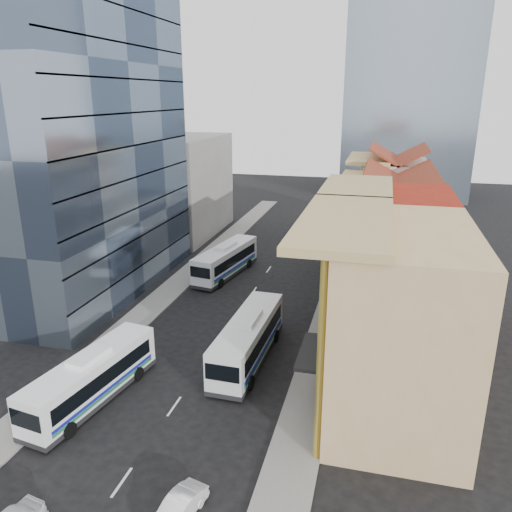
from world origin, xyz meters
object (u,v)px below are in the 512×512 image
(bus_left_far, at_px, (226,260))
(bus_left_near, at_px, (92,377))
(office_tower, at_px, (78,144))
(sedan_right, at_px, (178,509))
(shophouse_tan, at_px, (401,321))
(bus_right, at_px, (248,338))

(bus_left_far, bearing_deg, bus_left_near, -82.78)
(office_tower, height_order, bus_left_near, office_tower)
(office_tower, xyz_separation_m, sedan_right, (20.84, -26.47, -14.41))
(shophouse_tan, xyz_separation_m, bus_left_near, (-19.50, -4.68, -4.23))
(bus_left_near, xyz_separation_m, sedan_right, (9.34, -7.78, -1.18))
(sedan_right, bearing_deg, office_tower, 142.89)
(bus_left_far, distance_m, bus_right, 19.40)
(bus_right, bearing_deg, shophouse_tan, -13.82)
(bus_left_near, relative_size, bus_left_far, 0.96)
(shophouse_tan, bearing_deg, sedan_right, -129.16)
(office_tower, relative_size, bus_right, 2.56)
(bus_right, distance_m, sedan_right, 15.57)
(office_tower, distance_m, sedan_right, 36.64)
(bus_right, relative_size, sedan_right, 3.28)
(bus_left_near, distance_m, bus_right, 11.60)
(office_tower, height_order, bus_right, office_tower)
(bus_left_far, relative_size, bus_right, 0.98)
(sedan_right, bearing_deg, bus_right, 107.17)
(bus_left_near, distance_m, bus_left_far, 25.65)
(bus_left_far, xyz_separation_m, bus_right, (7.47, -17.90, 0.04))
(shophouse_tan, relative_size, sedan_right, 3.92)
(office_tower, distance_m, bus_left_far, 19.56)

